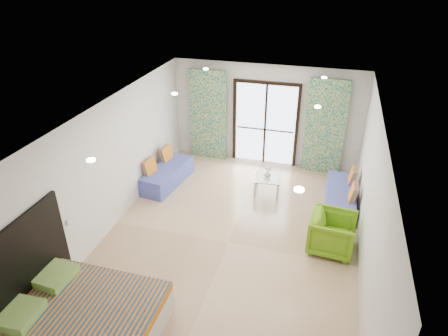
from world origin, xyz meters
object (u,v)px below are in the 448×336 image
(bed, at_px, (85,321))
(daybed_left, at_px, (166,174))
(daybed_right, at_px, (341,196))
(armchair, at_px, (333,231))
(coffee_table, at_px, (267,179))

(bed, xyz_separation_m, daybed_left, (-0.64, 4.55, -0.05))
(daybed_right, bearing_deg, daybed_left, -178.95)
(daybed_left, bearing_deg, daybed_right, 9.70)
(daybed_left, xyz_separation_m, armchair, (4.09, -1.49, 0.17))
(daybed_right, relative_size, armchair, 1.95)
(daybed_left, xyz_separation_m, daybed_right, (4.23, 0.14, -0.00))
(daybed_left, relative_size, daybed_right, 1.04)
(bed, xyz_separation_m, coffee_table, (1.87, 4.83, 0.06))
(daybed_right, bearing_deg, armchair, -95.72)
(bed, distance_m, daybed_left, 4.60)
(daybed_left, distance_m, daybed_right, 4.23)
(bed, bearing_deg, coffee_table, 68.89)
(daybed_left, xyz_separation_m, coffee_table, (2.50, 0.28, 0.11))
(bed, bearing_deg, daybed_left, 97.96)
(daybed_right, bearing_deg, bed, -128.26)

